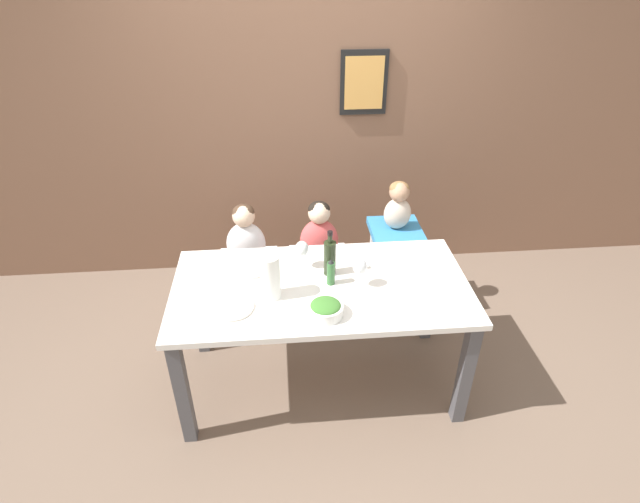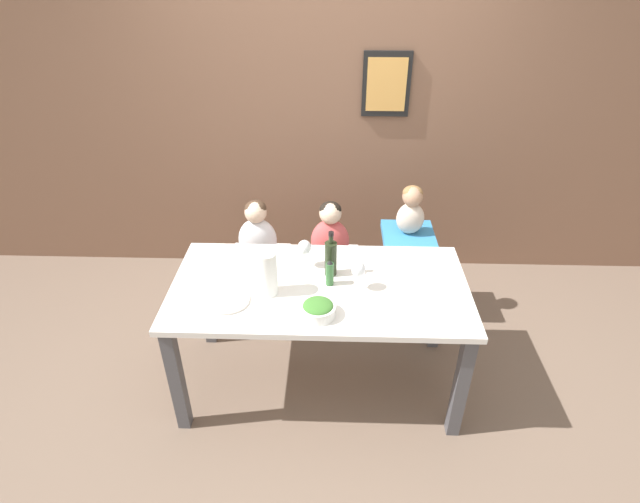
{
  "view_description": "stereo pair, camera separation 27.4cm",
  "coord_description": "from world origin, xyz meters",
  "px_view_note": "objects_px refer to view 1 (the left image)",
  "views": [
    {
      "loc": [
        -0.2,
        -2.24,
        2.42
      ],
      "look_at": [
        0.0,
        0.06,
        0.94
      ],
      "focal_mm": 28.0,
      "sensor_mm": 36.0,
      "label": 1
    },
    {
      "loc": [
        0.07,
        -2.25,
        2.42
      ],
      "look_at": [
        0.0,
        0.06,
        0.94
      ],
      "focal_mm": 28.0,
      "sensor_mm": 36.0,
      "label": 2
    }
  ],
  "objects_px": {
    "paper_towel_roll": "(270,277)",
    "dinner_plate_back_left": "(251,268)",
    "dinner_plate_front_left": "(232,308)",
    "chair_far_left": "(249,271)",
    "person_child_center": "(319,233)",
    "wine_bottle": "(330,257)",
    "chair_right_highchair": "(394,246)",
    "wine_glass_near": "(360,267)",
    "wine_glass_far": "(302,249)",
    "salad_bowl_large": "(326,309)",
    "person_baby_right": "(398,204)",
    "chair_far_center": "(319,268)",
    "person_child_left": "(245,236)"
  },
  "relations": [
    {
      "from": "paper_towel_roll",
      "to": "dinner_plate_back_left",
      "type": "xyz_separation_m",
      "value": [
        -0.12,
        0.28,
        -0.12
      ]
    },
    {
      "from": "dinner_plate_front_left",
      "to": "chair_far_left",
      "type": "bearing_deg",
      "value": 87.97
    },
    {
      "from": "person_child_center",
      "to": "paper_towel_roll",
      "type": "height_order",
      "value": "paper_towel_roll"
    },
    {
      "from": "chair_far_left",
      "to": "wine_bottle",
      "type": "bearing_deg",
      "value": -49.04
    },
    {
      "from": "chair_right_highchair",
      "to": "wine_glass_near",
      "type": "xyz_separation_m",
      "value": [
        -0.37,
        -0.73,
        0.33
      ]
    },
    {
      "from": "chair_far_left",
      "to": "wine_glass_far",
      "type": "relative_size",
      "value": 2.65
    },
    {
      "from": "salad_bowl_large",
      "to": "wine_glass_near",
      "type": "bearing_deg",
      "value": 48.36
    },
    {
      "from": "chair_right_highchair",
      "to": "dinner_plate_back_left",
      "type": "xyz_separation_m",
      "value": [
        -0.98,
        -0.5,
        0.21
      ]
    },
    {
      "from": "chair_far_left",
      "to": "salad_bowl_large",
      "type": "height_order",
      "value": "salad_bowl_large"
    },
    {
      "from": "person_baby_right",
      "to": "paper_towel_roll",
      "type": "height_order",
      "value": "person_baby_right"
    },
    {
      "from": "person_baby_right",
      "to": "dinner_plate_front_left",
      "type": "xyz_separation_m",
      "value": [
        -1.07,
        -0.87,
        -0.12
      ]
    },
    {
      "from": "salad_bowl_large",
      "to": "dinner_plate_front_left",
      "type": "relative_size",
      "value": 0.8
    },
    {
      "from": "person_baby_right",
      "to": "dinner_plate_back_left",
      "type": "height_order",
      "value": "person_baby_right"
    },
    {
      "from": "wine_glass_near",
      "to": "wine_bottle",
      "type": "bearing_deg",
      "value": 137.9
    },
    {
      "from": "chair_far_center",
      "to": "person_baby_right",
      "type": "height_order",
      "value": "person_baby_right"
    },
    {
      "from": "person_child_center",
      "to": "wine_glass_far",
      "type": "xyz_separation_m",
      "value": [
        -0.14,
        -0.52,
        0.2
      ]
    },
    {
      "from": "person_child_center",
      "to": "wine_glass_far",
      "type": "relative_size",
      "value": 2.59
    },
    {
      "from": "chair_far_left",
      "to": "wine_bottle",
      "type": "height_order",
      "value": "wine_bottle"
    },
    {
      "from": "dinner_plate_back_left",
      "to": "chair_right_highchair",
      "type": "bearing_deg",
      "value": 27.16
    },
    {
      "from": "person_child_left",
      "to": "dinner_plate_front_left",
      "type": "bearing_deg",
      "value": -92.02
    },
    {
      "from": "person_child_left",
      "to": "paper_towel_roll",
      "type": "height_order",
      "value": "paper_towel_roll"
    },
    {
      "from": "chair_far_left",
      "to": "dinner_plate_front_left",
      "type": "distance_m",
      "value": 0.94
    },
    {
      "from": "paper_towel_roll",
      "to": "wine_glass_near",
      "type": "distance_m",
      "value": 0.49
    },
    {
      "from": "person_baby_right",
      "to": "salad_bowl_large",
      "type": "distance_m",
      "value": 1.13
    },
    {
      "from": "chair_far_left",
      "to": "person_baby_right",
      "type": "xyz_separation_m",
      "value": [
        1.04,
        0.0,
        0.49
      ]
    },
    {
      "from": "wine_bottle",
      "to": "paper_towel_roll",
      "type": "height_order",
      "value": "wine_bottle"
    },
    {
      "from": "chair_far_left",
      "to": "chair_right_highchair",
      "type": "xyz_separation_m",
      "value": [
        1.04,
        0.0,
        0.16
      ]
    },
    {
      "from": "person_child_left",
      "to": "wine_glass_near",
      "type": "relative_size",
      "value": 2.59
    },
    {
      "from": "dinner_plate_back_left",
      "to": "wine_bottle",
      "type": "bearing_deg",
      "value": -10.97
    },
    {
      "from": "wine_glass_near",
      "to": "person_child_left",
      "type": "bearing_deg",
      "value": 132.36
    },
    {
      "from": "salad_bowl_large",
      "to": "wine_glass_far",
      "type": "bearing_deg",
      "value": 102.2
    },
    {
      "from": "chair_far_center",
      "to": "wine_glass_far",
      "type": "bearing_deg",
      "value": -105.58
    },
    {
      "from": "chair_far_center",
      "to": "wine_bottle",
      "type": "height_order",
      "value": "wine_bottle"
    },
    {
      "from": "wine_bottle",
      "to": "dinner_plate_front_left",
      "type": "xyz_separation_m",
      "value": [
        -0.54,
        -0.28,
        -0.11
      ]
    },
    {
      "from": "chair_right_highchair",
      "to": "wine_glass_far",
      "type": "bearing_deg",
      "value": -142.82
    },
    {
      "from": "wine_glass_far",
      "to": "dinner_plate_back_left",
      "type": "xyz_separation_m",
      "value": [
        -0.3,
        0.01,
        -0.12
      ]
    },
    {
      "from": "dinner_plate_front_left",
      "to": "dinner_plate_back_left",
      "type": "xyz_separation_m",
      "value": [
        0.09,
        0.36,
        0.0
      ]
    },
    {
      "from": "chair_far_left",
      "to": "chair_far_center",
      "type": "height_order",
      "value": "same"
    },
    {
      "from": "person_child_center",
      "to": "salad_bowl_large",
      "type": "bearing_deg",
      "value": -92.8
    },
    {
      "from": "chair_right_highchair",
      "to": "wine_glass_far",
      "type": "relative_size",
      "value": 4.0
    },
    {
      "from": "person_child_left",
      "to": "person_child_center",
      "type": "bearing_deg",
      "value": 0.0
    },
    {
      "from": "wine_glass_far",
      "to": "person_baby_right",
      "type": "bearing_deg",
      "value": 37.25
    },
    {
      "from": "chair_right_highchair",
      "to": "chair_far_center",
      "type": "bearing_deg",
      "value": 180.0
    },
    {
      "from": "person_child_center",
      "to": "wine_glass_near",
      "type": "height_order",
      "value": "wine_glass_near"
    },
    {
      "from": "person_child_left",
      "to": "person_child_center",
      "type": "height_order",
      "value": "same"
    },
    {
      "from": "person_baby_right",
      "to": "wine_glass_near",
      "type": "height_order",
      "value": "person_baby_right"
    },
    {
      "from": "wine_glass_near",
      "to": "dinner_plate_back_left",
      "type": "height_order",
      "value": "wine_glass_near"
    },
    {
      "from": "chair_far_center",
      "to": "salad_bowl_large",
      "type": "relative_size",
      "value": 2.52
    },
    {
      "from": "chair_right_highchair",
      "to": "dinner_plate_back_left",
      "type": "relative_size",
      "value": 3.03
    },
    {
      "from": "salad_bowl_large",
      "to": "dinner_plate_front_left",
      "type": "distance_m",
      "value": 0.5
    }
  ]
}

